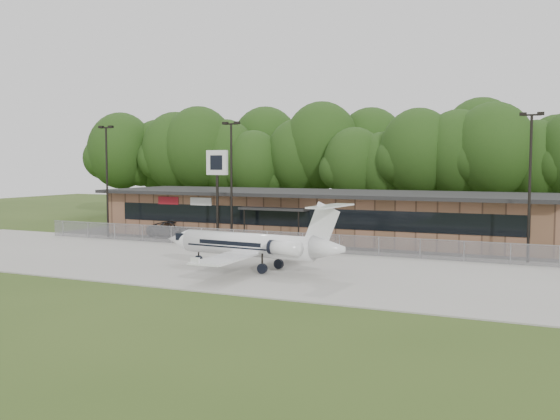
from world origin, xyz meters
The scene contains 12 objects.
ground centered at (0.00, 0.00, 0.00)m, with size 160.00×160.00×0.00m, color #304619.
apron centered at (0.00, 8.00, 0.04)m, with size 64.00×18.00×0.08m, color #9E9B93.
parking_lot centered at (0.00, 19.50, 0.03)m, with size 50.00×9.00×0.06m, color #383835.
terminal centered at (0.00, 23.94, 2.18)m, with size 41.00×11.65×4.30m.
fence centered at (0.00, 15.00, 0.78)m, with size 46.00×0.04×1.52m.
treeline centered at (0.00, 42.00, 7.50)m, with size 72.00×12.00×15.00m, color #173310, non-canonical shape.
light_pole_left centered at (-18.00, 16.50, 5.98)m, with size 1.55×0.30×10.23m.
light_pole_mid centered at (-5.00, 16.50, 5.98)m, with size 1.55×0.30×10.23m.
light_pole_right centered at (18.00, 16.50, 5.98)m, with size 1.55×0.30×10.23m.
business_jet centered at (2.43, 6.04, 1.59)m, with size 13.26×11.82×4.46m.
suv centered at (-12.40, 19.11, 0.74)m, with size 2.44×5.30×1.47m, color #333336.
pole_sign centered at (-6.54, 16.80, 6.05)m, with size 2.09×0.42×7.91m.
Camera 1 is at (20.13, -28.80, 6.80)m, focal length 40.00 mm.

